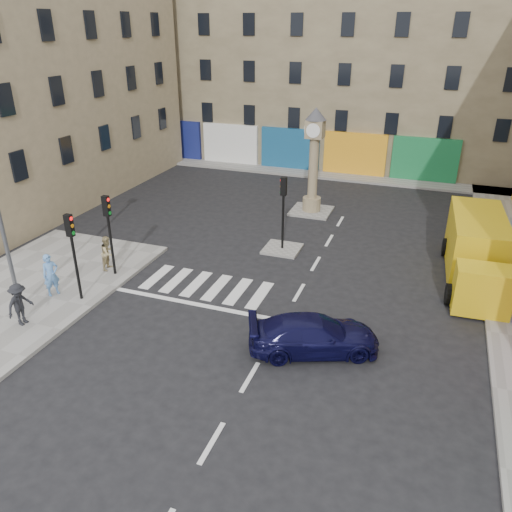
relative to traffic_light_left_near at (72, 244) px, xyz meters
The scene contains 16 objects.
ground 8.71m from the traffic_light_left_near, ahead, with size 120.00×120.00×0.00m, color black.
sidewalk_right 19.79m from the traffic_light_left_near, 29.96° to the left, with size 2.60×30.00×0.15m, color gray.
sidewalk_far 22.56m from the traffic_light_left_near, 78.94° to the left, with size 32.00×2.40×0.15m, color gray.
island_near 10.35m from the traffic_light_left_near, 51.07° to the left, with size 1.80×1.80×0.12m, color gray.
island_far 15.38m from the traffic_light_left_near, 65.46° to the left, with size 2.40×2.40×0.12m, color gray.
building_far 28.74m from the traffic_light_left_near, 81.21° to the left, with size 32.00×10.00×17.00m, color #8D7F5E.
building_left 16.66m from the traffic_light_left_near, 132.20° to the left, with size 8.00×20.00×15.00m, color #9A8665.
traffic_light_left_near is the anchor object (origin of this frame).
traffic_light_left_far 2.40m from the traffic_light_left_near, 90.00° to the left, with size 0.28×0.22×3.70m.
traffic_light_island 10.03m from the traffic_light_left_near, 51.07° to the left, with size 0.28×0.22×3.70m.
clock_pillar 15.19m from the traffic_light_left_near, 65.45° to the left, with size 1.20×1.20×6.10m.
navy_sedan 10.07m from the traffic_light_left_near, ahead, with size 1.85×4.55×1.32m, color black.
yellow_van 17.27m from the traffic_light_left_near, 27.29° to the left, with size 2.78×7.48×2.69m.
pedestrian_blue 2.03m from the traffic_light_left_near, behind, with size 0.67×0.44×1.83m, color #5D93D6.
pedestrian_tan 3.26m from the traffic_light_left_near, 100.65° to the left, with size 0.78×0.61×1.61m, color tan.
pedestrian_dark 2.97m from the traffic_light_left_near, 109.55° to the right, with size 1.09×0.63×1.69m, color black.
Camera 1 is at (4.66, -14.23, 10.54)m, focal length 35.00 mm.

